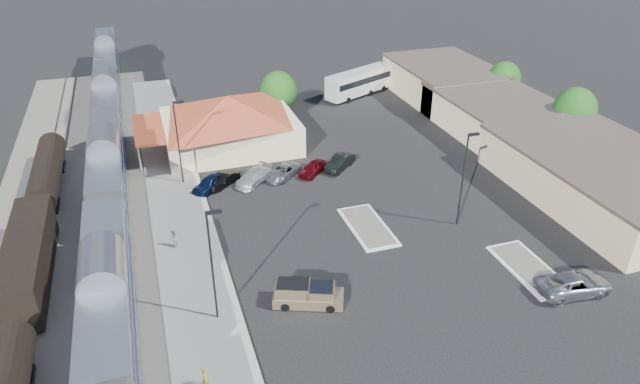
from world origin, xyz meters
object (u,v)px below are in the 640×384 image
object	(u,v)px
station_depot	(229,121)
coach_bus	(359,81)
suv	(574,284)
pickup_truck	(309,295)

from	to	relation	value
station_depot	coach_bus	size ratio (longest dim) A/B	1.58
station_depot	suv	world-z (taller)	station_depot
pickup_truck	coach_bus	size ratio (longest dim) A/B	0.48
coach_bus	pickup_truck	bearing A→B (deg)	128.83
station_depot	coach_bus	distance (m)	24.37
pickup_truck	suv	world-z (taller)	pickup_truck
pickup_truck	station_depot	bearing A→B (deg)	22.03
suv	coach_bus	world-z (taller)	coach_bus
station_depot	pickup_truck	size ratio (longest dim) A/B	3.33
station_depot	coach_bus	xyz separation A→B (m)	(21.19, 12.00, -0.99)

